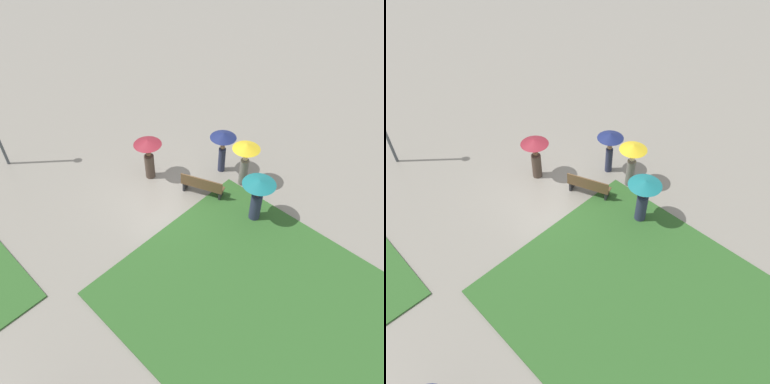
# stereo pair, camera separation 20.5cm
# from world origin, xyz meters

# --- Properties ---
(ground_plane) EXTENTS (90.00, 90.00, 0.00)m
(ground_plane) POSITION_xyz_m (0.00, 0.00, 0.00)
(ground_plane) COLOR gray
(lawn_patch_near) EXTENTS (9.28, 7.28, 0.06)m
(lawn_patch_near) POSITION_xyz_m (-6.33, 1.27, 0.03)
(lawn_patch_near) COLOR #2D5B26
(lawn_patch_near) RESTS_ON ground_plane
(park_bench) EXTENTS (1.71, 1.01, 0.90)m
(park_bench) POSITION_xyz_m (-1.45, -1.00, 0.47)
(park_bench) COLOR brown
(park_bench) RESTS_ON ground_plane
(crowd_person_yellow) EXTENTS (1.06, 1.06, 1.94)m
(crowd_person_yellow) POSITION_xyz_m (-2.19, -2.62, 1.37)
(crowd_person_yellow) COLOR slate
(crowd_person_yellow) RESTS_ON ground_plane
(crowd_person_navy) EXTENTS (1.05, 1.05, 1.87)m
(crowd_person_navy) POSITION_xyz_m (-1.03, -2.65, 1.41)
(crowd_person_navy) COLOR #282D47
(crowd_person_navy) RESTS_ON ground_plane
(crowd_person_teal) EXTENTS (1.17, 1.17, 1.88)m
(crowd_person_teal) POSITION_xyz_m (-3.68, -1.40, 1.28)
(crowd_person_teal) COLOR #282D47
(crowd_person_teal) RESTS_ON ground_plane
(crowd_person_maroon) EXTENTS (1.10, 1.10, 1.82)m
(crowd_person_maroon) POSITION_xyz_m (0.82, -0.33, 1.24)
(crowd_person_maroon) COLOR #47382D
(crowd_person_maroon) RESTS_ON ground_plane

